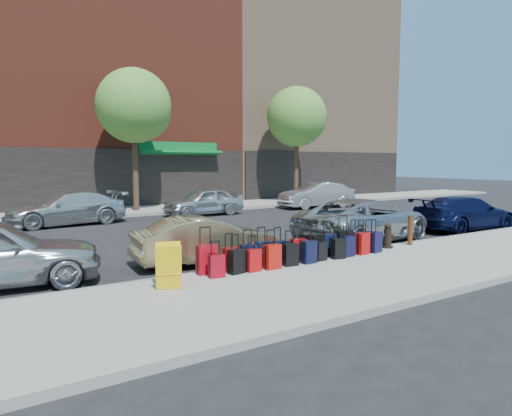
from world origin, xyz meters
TOP-DOWN VIEW (x-y plane):
  - ground at (0.00, 0.00)m, footprint 120.00×120.00m
  - sidewalk_near at (0.00, -6.50)m, footprint 60.00×4.00m
  - sidewalk_far at (0.00, 10.00)m, footprint 60.00×4.00m
  - curb_near at (0.00, -4.48)m, footprint 60.00×0.08m
  - curb_far at (0.00, 7.98)m, footprint 60.00×0.08m
  - building_center at (0.00, 17.99)m, footprint 17.00×12.85m
  - building_right at (16.00, 17.99)m, footprint 15.00×12.12m
  - tree_center at (0.64, 9.50)m, footprint 3.80×3.80m
  - tree_right at (11.14, 9.50)m, footprint 3.80×3.80m
  - suitcase_front_0 at (-2.55, -4.76)m, footprint 0.45×0.26m
  - suitcase_front_1 at (-1.96, -4.81)m, footprint 0.39×0.25m
  - suitcase_front_2 at (-1.50, -4.84)m, footprint 0.41×0.27m
  - suitcase_front_3 at (-1.05, -4.77)m, footprint 0.40×0.23m
  - suitcase_front_4 at (-0.55, -4.76)m, footprint 0.40×0.27m
  - suitcase_front_5 at (0.03, -4.78)m, footprint 0.40×0.27m
  - suitcase_front_6 at (0.58, -4.82)m, footprint 0.46×0.31m
  - suitcase_front_7 at (1.06, -4.75)m, footprint 0.41×0.24m
  - suitcase_front_8 at (1.58, -4.81)m, footprint 0.48×0.32m
  - suitcase_front_9 at (2.03, -4.76)m, footprint 0.41×0.28m
  - suitcase_front_10 at (2.54, -4.84)m, footprint 0.39×0.25m
  - suitcase_back_0 at (-2.51, -5.15)m, footprint 0.35×0.23m
  - suitcase_back_1 at (-1.97, -5.09)m, footprint 0.41×0.28m
  - suitcase_back_2 at (-1.54, -5.13)m, footprint 0.37×0.23m
  - suitcase_back_3 at (-1.04, -5.16)m, footprint 0.41×0.25m
  - suitcase_back_4 at (-0.47, -5.12)m, footprint 0.38×0.24m
  - suitcase_back_5 at (0.08, -5.14)m, footprint 0.40×0.25m
  - suitcase_back_6 at (0.52, -5.07)m, footprint 0.34×0.22m
  - suitcase_back_7 at (1.06, -5.14)m, footprint 0.38×0.24m
  - suitcase_back_8 at (1.46, -5.08)m, footprint 0.38×0.24m
  - suitcase_back_9 at (2.01, -5.07)m, footprint 0.43×0.29m
  - suitcase_back_10 at (2.51, -5.08)m, footprint 0.42×0.29m
  - fire_hydrant at (3.32, -4.80)m, footprint 0.37×0.33m
  - bollard at (4.27, -4.84)m, footprint 0.17×0.17m
  - display_rack at (-3.71, -5.41)m, footprint 0.66×0.69m
  - car_near_1 at (-1.79, -3.21)m, footprint 3.87×1.63m
  - car_near_2 at (4.21, -3.01)m, footprint 5.47×3.09m
  - car_near_3 at (9.39, -3.31)m, footprint 4.69×2.14m
  - car_far_1 at (-3.45, 6.60)m, footprint 5.08×2.57m
  - car_far_2 at (3.00, 6.66)m, footprint 4.11×1.79m
  - car_far_3 at (10.20, 6.51)m, footprint 4.62×1.91m

SIDE VIEW (x-z plane):
  - ground at x=0.00m, z-range 0.00..0.00m
  - sidewalk_near at x=0.00m, z-range 0.00..0.15m
  - sidewalk_far at x=0.00m, z-range 0.00..0.15m
  - curb_near at x=0.00m, z-range 0.00..0.15m
  - curb_far at x=0.00m, z-range 0.00..0.15m
  - suitcase_back_6 at x=0.52m, z-range 0.00..0.78m
  - suitcase_back_0 at x=-2.51m, z-range 0.00..0.81m
  - suitcase_back_2 at x=-1.54m, z-range -0.01..0.83m
  - suitcase_back_7 at x=1.06m, z-range -0.01..0.84m
  - suitcase_back_4 at x=-0.47m, z-range -0.01..0.85m
  - suitcase_back_8 at x=1.46m, z-range -0.02..0.87m
  - suitcase_front_1 at x=-1.96m, z-range -0.01..0.87m
  - suitcase_back_1 at x=-1.97m, z-range -0.02..0.87m
  - suitcase_front_10 at x=2.54m, z-range -0.02..0.88m
  - suitcase_back_5 at x=0.08m, z-range -0.02..0.89m
  - suitcase_front_4 at x=-0.55m, z-range -0.02..0.89m
  - suitcase_front_5 at x=0.03m, z-range -0.02..0.89m
  - suitcase_back_10 at x=2.51m, z-range -0.02..0.90m
  - suitcase_front_9 at x=2.03m, z-range -0.02..0.90m
  - suitcase_back_3 at x=-1.04m, z-range -0.03..0.91m
  - suitcase_front_2 at x=-1.50m, z-range -0.02..0.91m
  - suitcase_back_9 at x=2.01m, z-range -0.03..0.92m
  - suitcase_front_3 at x=-1.05m, z-range -0.03..0.92m
  - suitcase_front_7 at x=1.06m, z-range -0.03..0.93m
  - suitcase_front_6 at x=0.58m, z-range -0.04..0.99m
  - suitcase_front_0 at x=-2.55m, z-range -0.05..1.02m
  - fire_hydrant at x=3.32m, z-range 0.12..0.85m
  - suitcase_front_8 at x=1.58m, z-range -0.05..1.03m
  - display_rack at x=-3.71m, z-range 0.14..1.04m
  - bollard at x=4.27m, z-range 0.16..1.06m
  - car_near_1 at x=-1.79m, z-range 0.00..1.24m
  - car_near_3 at x=9.39m, z-range 0.00..1.33m
  - car_far_2 at x=3.00m, z-range 0.00..1.38m
  - car_far_1 at x=-3.45m, z-range 0.00..1.41m
  - car_near_2 at x=4.21m, z-range 0.00..1.44m
  - car_far_3 at x=10.20m, z-range 0.00..1.49m
  - tree_center at x=0.64m, z-range 1.78..9.05m
  - tree_right at x=11.14m, z-range 1.78..9.05m
  - building_right at x=16.00m, z-range -0.02..17.98m
  - building_center at x=0.00m, z-range -0.02..19.98m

